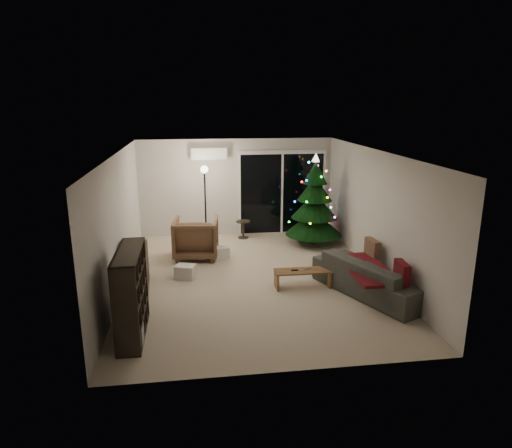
# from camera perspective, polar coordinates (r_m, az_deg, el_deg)

# --- Properties ---
(room) EXTENTS (6.50, 7.51, 2.60)m
(room) POSITION_cam_1_polar(r_m,az_deg,el_deg) (10.31, 1.04, 1.61)
(room) COLOR beige
(room) RESTS_ON ground
(bookshelf) EXTENTS (0.68, 1.37, 1.33)m
(bookshelf) POSITION_cam_1_polar(r_m,az_deg,el_deg) (7.10, -16.67, -8.47)
(bookshelf) COLOR black
(bookshelf) RESTS_ON floor
(media_cabinet) EXTENTS (0.56, 1.31, 0.80)m
(media_cabinet) POSITION_cam_1_polar(r_m,az_deg,el_deg) (8.74, -14.97, -5.68)
(media_cabinet) COLOR black
(media_cabinet) RESTS_ON floor
(stereo) EXTENTS (0.41, 0.48, 0.17)m
(stereo) POSITION_cam_1_polar(r_m,az_deg,el_deg) (8.58, -15.19, -2.64)
(stereo) COLOR black
(stereo) RESTS_ON media_cabinet
(armchair) EXTENTS (1.06, 1.08, 0.90)m
(armchair) POSITION_cam_1_polar(r_m,az_deg,el_deg) (10.33, -7.50, -1.74)
(armchair) COLOR brown
(armchair) RESTS_ON floor
(ottoman) EXTENTS (0.58, 0.58, 0.41)m
(ottoman) POSITION_cam_1_polar(r_m,az_deg,el_deg) (10.42, -7.24, -3.00)
(ottoman) COLOR #F6EDCE
(ottoman) RESTS_ON floor
(cardboard_box_a) EXTENTS (0.45, 0.39, 0.27)m
(cardboard_box_a) POSITION_cam_1_polar(r_m,az_deg,el_deg) (9.25, -8.81, -5.91)
(cardboard_box_a) COLOR white
(cardboard_box_a) RESTS_ON floor
(cardboard_box_b) EXTENTS (0.42, 0.36, 0.25)m
(cardboard_box_b) POSITION_cam_1_polar(r_m,az_deg,el_deg) (10.32, -4.49, -3.57)
(cardboard_box_b) COLOR white
(cardboard_box_b) RESTS_ON floor
(side_table) EXTENTS (0.42, 0.42, 0.45)m
(side_table) POSITION_cam_1_polar(r_m,az_deg,el_deg) (11.74, -1.61, -0.68)
(side_table) COLOR black
(side_table) RESTS_ON floor
(floor_lamp) EXTENTS (0.31, 0.31, 1.92)m
(floor_lamp) POSITION_cam_1_polar(r_m,az_deg,el_deg) (10.92, -6.33, 1.99)
(floor_lamp) COLOR black
(floor_lamp) RESTS_ON floor
(sofa) EXTENTS (1.78, 2.47, 0.67)m
(sofa) POSITION_cam_1_polar(r_m,az_deg,el_deg) (8.63, 14.25, -6.36)
(sofa) COLOR #545750
(sofa) RESTS_ON floor
(sofa_throw) EXTENTS (0.72, 1.66, 0.06)m
(sofa_throw) POSITION_cam_1_polar(r_m,az_deg,el_deg) (8.54, 13.69, -5.47)
(sofa_throw) COLOR #480F1B
(sofa_throw) RESTS_ON sofa
(cushion_a) EXTENTS (0.17, 0.45, 0.44)m
(cushion_a) POSITION_cam_1_polar(r_m,az_deg,el_deg) (9.19, 14.31, -3.21)
(cushion_a) COLOR #886749
(cushion_a) RESTS_ON sofa
(cushion_b) EXTENTS (0.16, 0.45, 0.44)m
(cushion_b) POSITION_cam_1_polar(r_m,az_deg,el_deg) (8.08, 17.74, -6.06)
(cushion_b) COLOR #480F1B
(cushion_b) RESTS_ON sofa
(coffee_table) EXTENTS (1.06, 0.38, 0.34)m
(coffee_table) POSITION_cam_1_polar(r_m,az_deg,el_deg) (8.77, 5.81, -6.78)
(coffee_table) COLOR brown
(coffee_table) RESTS_ON floor
(remote_a) EXTENTS (0.13, 0.04, 0.02)m
(remote_a) POSITION_cam_1_polar(r_m,az_deg,el_deg) (8.67, 4.88, -5.76)
(remote_a) COLOR black
(remote_a) RESTS_ON coffee_table
(remote_b) EXTENTS (0.13, 0.08, 0.02)m
(remote_b) POSITION_cam_1_polar(r_m,az_deg,el_deg) (8.77, 6.40, -5.55)
(remote_b) COLOR slate
(remote_b) RESTS_ON coffee_table
(christmas_tree) EXTENTS (1.67, 1.67, 2.23)m
(christmas_tree) POSITION_cam_1_polar(r_m,az_deg,el_deg) (11.11, 7.33, 3.00)
(christmas_tree) COLOR black
(christmas_tree) RESTS_ON floor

